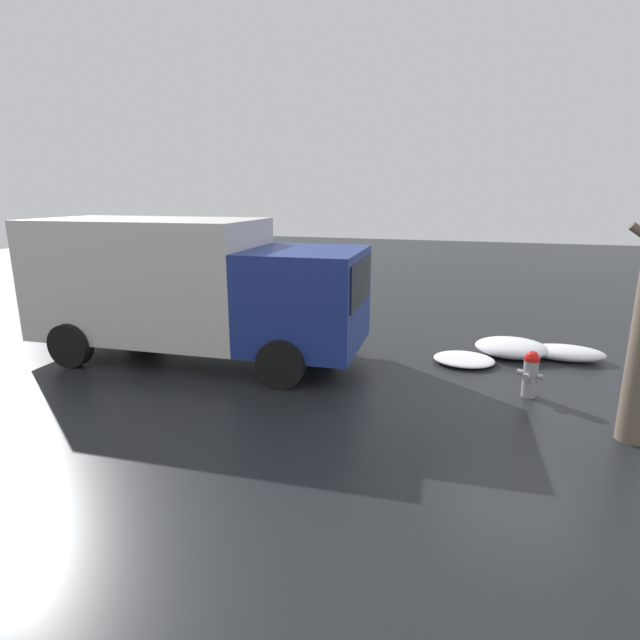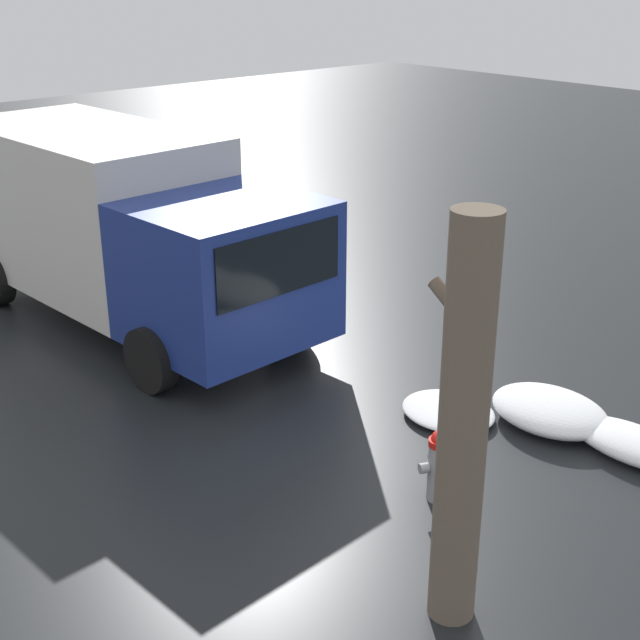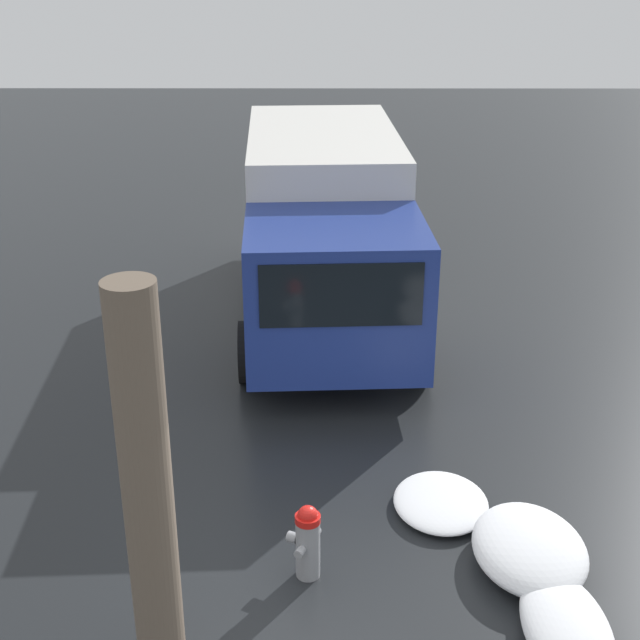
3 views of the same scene
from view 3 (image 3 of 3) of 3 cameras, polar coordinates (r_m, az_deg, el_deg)
The scene contains 7 objects.
ground_plane at distance 9.38m, azimuth -0.77°, elevation -15.98°, with size 60.00×60.00×0.00m, color black.
fire_hydrant at distance 9.12m, azimuth -0.80°, elevation -13.92°, with size 0.44×0.36×0.83m.
tree_trunk at distance 7.39m, azimuth -10.97°, elevation -10.89°, with size 0.63×0.41×3.68m.
delivery_truck at distance 14.60m, azimuth 0.36°, elevation 6.16°, with size 7.00×3.02×2.91m.
snow_pile_by_hydrant at distance 9.63m, azimuth 13.25°, elevation -14.05°, with size 1.51×1.16×0.39m.
snow_pile_curbside at distance 8.88m, azimuth 15.50°, elevation -18.48°, with size 1.56×0.80×0.30m.
snow_pile_by_tree at distance 10.31m, azimuth 7.74°, elevation -11.48°, with size 1.23×1.07×0.17m.
Camera 3 is at (-7.21, -0.14, 6.00)m, focal length 50.00 mm.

